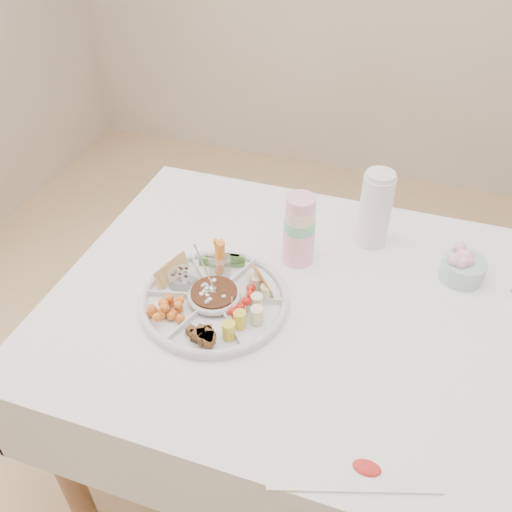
% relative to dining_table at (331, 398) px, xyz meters
% --- Properties ---
extents(floor, '(4.00, 4.00, 0.00)m').
position_rel_dining_table_xyz_m(floor, '(0.00, 0.00, -0.38)').
color(floor, tan).
rests_on(floor, ground).
extents(dining_table, '(1.52, 1.02, 0.76)m').
position_rel_dining_table_xyz_m(dining_table, '(0.00, 0.00, 0.00)').
color(dining_table, white).
rests_on(dining_table, floor).
extents(party_tray, '(0.46, 0.46, 0.04)m').
position_rel_dining_table_xyz_m(party_tray, '(-0.32, -0.09, 0.40)').
color(party_tray, silver).
rests_on(party_tray, dining_table).
extents(bean_dip, '(0.14, 0.14, 0.04)m').
position_rel_dining_table_xyz_m(bean_dip, '(-0.32, -0.09, 0.41)').
color(bean_dip, '#3B2516').
rests_on(bean_dip, party_tray).
extents(tortillas, '(0.13, 0.13, 0.07)m').
position_rel_dining_table_xyz_m(tortillas, '(-0.23, 0.00, 0.42)').
color(tortillas, '#B1853B').
rests_on(tortillas, party_tray).
extents(carrot_cucumber, '(0.15, 0.15, 0.11)m').
position_rel_dining_table_xyz_m(carrot_cucumber, '(-0.35, 0.04, 0.44)').
color(carrot_cucumber, orange).
rests_on(carrot_cucumber, party_tray).
extents(pita_raisins, '(0.13, 0.13, 0.06)m').
position_rel_dining_table_xyz_m(pita_raisins, '(-0.45, -0.05, 0.42)').
color(pita_raisins, '#ECA857').
rests_on(pita_raisins, party_tray).
extents(cherries, '(0.13, 0.13, 0.04)m').
position_rel_dining_table_xyz_m(cherries, '(-0.42, -0.17, 0.42)').
color(cherries, '#C95312').
rests_on(cherries, party_tray).
extents(granola_chunks, '(0.11, 0.11, 0.04)m').
position_rel_dining_table_xyz_m(granola_chunks, '(-0.29, -0.21, 0.42)').
color(granola_chunks, '#543919').
rests_on(granola_chunks, party_tray).
extents(banana_tomato, '(0.12, 0.12, 0.08)m').
position_rel_dining_table_xyz_m(banana_tomato, '(-0.20, -0.12, 0.44)').
color(banana_tomato, '#CCC272').
rests_on(banana_tomato, party_tray).
extents(cup_stack, '(0.10, 0.10, 0.25)m').
position_rel_dining_table_xyz_m(cup_stack, '(-0.17, 0.16, 0.50)').
color(cup_stack, '#D8F6C5').
rests_on(cup_stack, dining_table).
extents(thermos, '(0.11, 0.11, 0.24)m').
position_rel_dining_table_xyz_m(thermos, '(0.02, 0.31, 0.50)').
color(thermos, white).
rests_on(thermos, dining_table).
extents(flower_bowl, '(0.12, 0.12, 0.09)m').
position_rel_dining_table_xyz_m(flower_bowl, '(0.28, 0.23, 0.42)').
color(flower_bowl, '#A6C6B9').
rests_on(flower_bowl, dining_table).
extents(placemat, '(0.35, 0.21, 0.01)m').
position_rel_dining_table_xyz_m(placemat, '(0.10, -0.42, 0.38)').
color(placemat, white).
rests_on(placemat, dining_table).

